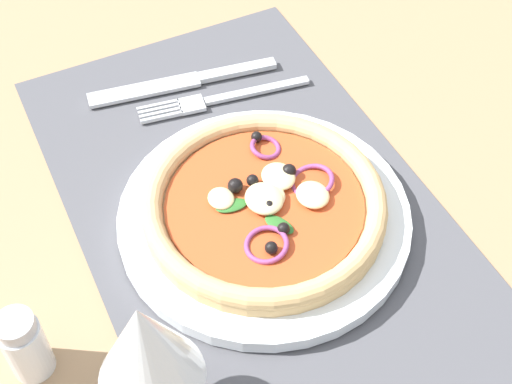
{
  "coord_description": "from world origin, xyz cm",
  "views": [
    {
      "loc": [
        -37.2,
        17.82,
        51.26
      ],
      "look_at": [
        -0.7,
        0.0,
        2.79
      ],
      "focal_mm": 50.94,
      "sensor_mm": 36.0,
      "label": 1
    }
  ],
  "objects_px": {
    "plate": "(261,218)",
    "fork": "(215,100)",
    "knife": "(182,82)",
    "wine_glass": "(146,350)",
    "pepper_shaker": "(25,345)",
    "pizza": "(262,205)"
  },
  "relations": [
    {
      "from": "fork",
      "to": "wine_glass",
      "type": "bearing_deg",
      "value": 67.75
    },
    {
      "from": "knife",
      "to": "pepper_shaker",
      "type": "bearing_deg",
      "value": 56.66
    },
    {
      "from": "fork",
      "to": "wine_glass",
      "type": "relative_size",
      "value": 1.21
    },
    {
      "from": "plate",
      "to": "wine_glass",
      "type": "height_order",
      "value": "wine_glass"
    },
    {
      "from": "pizza",
      "to": "knife",
      "type": "xyz_separation_m",
      "value": [
        0.2,
        -0.01,
        -0.02
      ]
    },
    {
      "from": "pizza",
      "to": "wine_glass",
      "type": "bearing_deg",
      "value": 131.1
    },
    {
      "from": "knife",
      "to": "pepper_shaker",
      "type": "xyz_separation_m",
      "value": [
        -0.25,
        0.22,
        0.03
      ]
    },
    {
      "from": "plate",
      "to": "knife",
      "type": "distance_m",
      "value": 0.2
    },
    {
      "from": "wine_glass",
      "to": "pepper_shaker",
      "type": "bearing_deg",
      "value": 42.52
    },
    {
      "from": "plate",
      "to": "wine_glass",
      "type": "xyz_separation_m",
      "value": [
        -0.12,
        0.14,
        0.09
      ]
    },
    {
      "from": "knife",
      "to": "pizza",
      "type": "bearing_deg",
      "value": 97.02
    },
    {
      "from": "pizza",
      "to": "fork",
      "type": "bearing_deg",
      "value": -9.55
    },
    {
      "from": "knife",
      "to": "pepper_shaker",
      "type": "relative_size",
      "value": 2.99
    },
    {
      "from": "fork",
      "to": "wine_glass",
      "type": "xyz_separation_m",
      "value": [
        -0.29,
        0.17,
        0.09
      ]
    },
    {
      "from": "plate",
      "to": "wine_glass",
      "type": "distance_m",
      "value": 0.21
    },
    {
      "from": "pizza",
      "to": "pepper_shaker",
      "type": "bearing_deg",
      "value": 101.75
    },
    {
      "from": "wine_glass",
      "to": "pepper_shaker",
      "type": "distance_m",
      "value": 0.13
    },
    {
      "from": "plate",
      "to": "pepper_shaker",
      "type": "xyz_separation_m",
      "value": [
        -0.04,
        0.22,
        0.02
      ]
    },
    {
      "from": "pizza",
      "to": "knife",
      "type": "distance_m",
      "value": 0.2
    },
    {
      "from": "plate",
      "to": "fork",
      "type": "xyz_separation_m",
      "value": [
        0.16,
        -0.03,
        -0.0
      ]
    },
    {
      "from": "knife",
      "to": "wine_glass",
      "type": "height_order",
      "value": "wine_glass"
    },
    {
      "from": "pizza",
      "to": "pepper_shaker",
      "type": "xyz_separation_m",
      "value": [
        -0.04,
        0.22,
        0.0
      ]
    }
  ]
}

